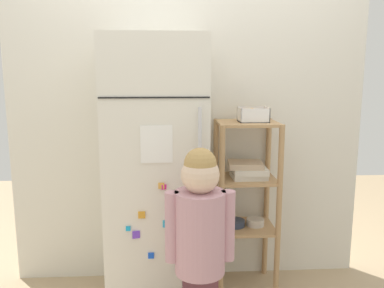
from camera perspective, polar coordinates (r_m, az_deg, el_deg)
kitchen_wall_back at (r=2.80m, az=-0.54°, el=2.44°), size 2.44×0.03×2.18m
refrigerator at (r=2.54m, az=-4.97°, el=-4.17°), size 0.61×0.60×1.68m
child_standing at (r=2.10m, az=1.14°, el=-12.31°), size 0.36×0.26×1.10m
pantry_shelf_unit at (r=2.73m, az=7.67°, el=-6.22°), size 0.40×0.35×1.15m
fruit_bin at (r=2.64m, az=8.57°, el=3.99°), size 0.19×0.15×0.09m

